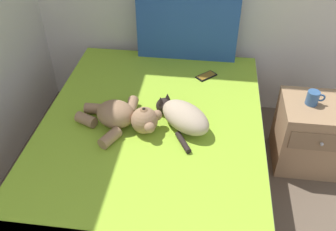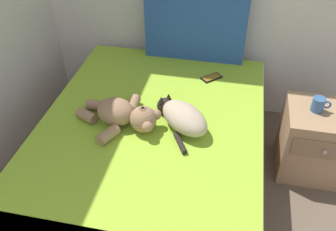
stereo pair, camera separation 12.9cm
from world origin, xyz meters
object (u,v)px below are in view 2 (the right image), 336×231
Objects in this scene: teddy_bear at (124,115)px; mug at (319,104)px; cell_phone at (212,78)px; nightstand at (316,141)px; patterned_cushion at (195,26)px; cat at (182,117)px; bed at (149,164)px.

mug is (1.16, 0.42, -0.06)m from teddy_bear.
cell_phone reaches higher than nightstand.
patterned_cushion is 1.79× the size of cat.
nightstand is (0.76, -0.20, -0.29)m from cell_phone.
cell_phone is (0.11, 0.56, -0.07)m from cat.
teddy_bear is at bearing -108.17° from patterned_cushion.
teddy_bear is at bearing 163.28° from bed.
patterned_cushion is (0.14, 0.93, 0.53)m from bed.
nightstand is 0.30m from mug.
bed is at bearing -156.92° from nightstand.
nightstand is (1.22, 0.41, -0.35)m from teddy_bear.
bed is at bearing -16.72° from teddy_bear.
patterned_cushion reaches higher than bed.
mug is at bearing 24.21° from cat.
cat is 0.58m from cell_phone.
bed is 3.81× the size of teddy_bear.
cat is 0.90m from mug.
cat is (0.05, -0.83, -0.19)m from patterned_cushion.
nightstand is at bearing -8.64° from mug.
nightstand is at bearing 23.08° from bed.
nightstand is at bearing -27.13° from patterned_cushion.
patterned_cushion is at bearing 93.61° from cat.
mug is (1.01, 0.46, 0.29)m from bed.
bed is 12.75× the size of cell_phone.
nightstand is at bearing 22.29° from cat.
cat reaches higher than mug.
bed is 1.14m from mug.
cell_phone is 0.73m from mug.
mug reaches higher than bed.
patterned_cushion is 6.16× the size of mug.
teddy_bear is 1.23m from mug.
teddy_bear is 0.76m from cell_phone.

